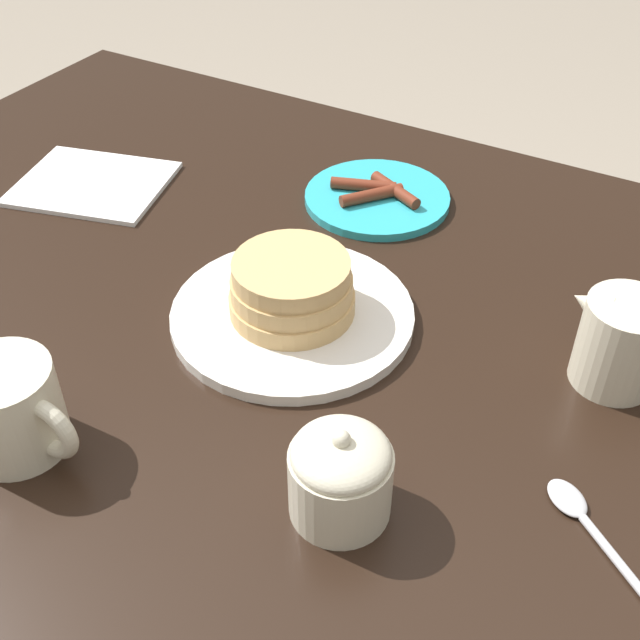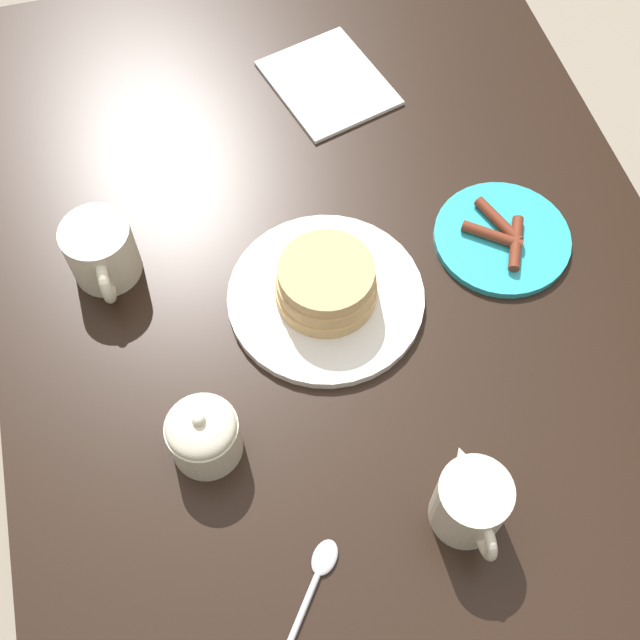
% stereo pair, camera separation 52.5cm
% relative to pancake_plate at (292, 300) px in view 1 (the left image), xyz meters
% --- Properties ---
extents(dining_table, '(1.31, 0.83, 0.72)m').
position_rel_pancake_plate_xyz_m(dining_table, '(0.02, 0.02, -0.15)').
color(dining_table, black).
rests_on(dining_table, ground_plane).
extents(pancake_plate, '(0.24, 0.24, 0.07)m').
position_rel_pancake_plate_xyz_m(pancake_plate, '(0.00, 0.00, 0.00)').
color(pancake_plate, white).
rests_on(pancake_plate, dining_table).
extents(side_plate_bacon, '(0.17, 0.17, 0.02)m').
position_rel_pancake_plate_xyz_m(side_plate_bacon, '(-0.03, 0.24, -0.02)').
color(side_plate_bacon, '#2DADBC').
rests_on(side_plate_bacon, dining_table).
extents(coffee_mug, '(0.11, 0.08, 0.08)m').
position_rel_pancake_plate_xyz_m(coffee_mug, '(-0.11, -0.25, 0.02)').
color(coffee_mug, beige).
rests_on(coffee_mug, dining_table).
extents(creamer_pitcher, '(0.11, 0.07, 0.09)m').
position_rel_pancake_plate_xyz_m(creamer_pitcher, '(0.29, 0.07, 0.02)').
color(creamer_pitcher, beige).
rests_on(creamer_pitcher, dining_table).
extents(sugar_bowl, '(0.08, 0.08, 0.08)m').
position_rel_pancake_plate_xyz_m(sugar_bowl, '(0.15, -0.17, 0.02)').
color(sugar_bowl, beige).
rests_on(sugar_bowl, dining_table).
extents(napkin, '(0.21, 0.19, 0.01)m').
position_rel_pancake_plate_xyz_m(napkin, '(-0.35, 0.10, -0.02)').
color(napkin, white).
rests_on(napkin, dining_table).
extents(spoon, '(0.12, 0.10, 0.01)m').
position_rel_pancake_plate_xyz_m(spoon, '(0.32, -0.10, -0.02)').
color(spoon, silver).
rests_on(spoon, dining_table).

